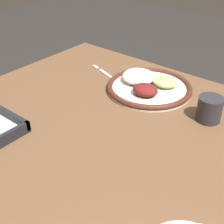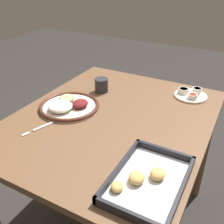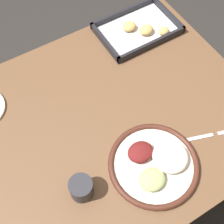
{
  "view_description": "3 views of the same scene",
  "coord_description": "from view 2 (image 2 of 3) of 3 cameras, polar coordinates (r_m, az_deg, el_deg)",
  "views": [
    {
      "loc": [
        -0.48,
        0.6,
        1.29
      ],
      "look_at": [
        0.01,
        0.0,
        0.8
      ],
      "focal_mm": 50.0,
      "sensor_mm": 36.0,
      "label": 1
    },
    {
      "loc": [
        0.93,
        0.5,
        1.4
      ],
      "look_at": [
        0.01,
        0.0,
        0.8
      ],
      "focal_mm": 42.0,
      "sensor_mm": 36.0,
      "label": 2
    },
    {
      "loc": [
        -0.28,
        -0.47,
        1.74
      ],
      "look_at": [
        0.01,
        0.0,
        0.8
      ],
      "focal_mm": 50.0,
      "sensor_mm": 36.0,
      "label": 3
    }
  ],
  "objects": [
    {
      "name": "saucer_plate",
      "position": [
        1.47,
        16.72,
        3.75
      ],
      "size": [
        0.17,
        0.17,
        0.04
      ],
      "color": "beige",
      "rests_on": "dining_table"
    },
    {
      "name": "baking_tray",
      "position": [
        0.89,
        7.64,
        -14.45
      ],
      "size": [
        0.33,
        0.23,
        0.04
      ],
      "color": "black",
      "rests_on": "dining_table"
    },
    {
      "name": "ground_plane",
      "position": [
        1.75,
        0.14,
        -23.0
      ],
      "size": [
        8.0,
        8.0,
        0.0
      ],
      "primitive_type": "plane",
      "color": "#282623"
    },
    {
      "name": "dining_table",
      "position": [
        1.3,
        0.17,
        -5.6
      ],
      "size": [
        1.06,
        0.87,
        0.77
      ],
      "color": "brown",
      "rests_on": "ground_plane"
    },
    {
      "name": "drinking_cup",
      "position": [
        1.46,
        -2.31,
        5.85
      ],
      "size": [
        0.07,
        0.07,
        0.08
      ],
      "color": "#28282D",
      "rests_on": "dining_table"
    },
    {
      "name": "fork",
      "position": [
        1.2,
        -14.23,
        -2.84
      ],
      "size": [
        0.2,
        0.08,
        0.0
      ],
      "rotation": [
        0.0,
        0.0,
        -0.32
      ],
      "color": "silver",
      "rests_on": "dining_table"
    },
    {
      "name": "dinner_plate",
      "position": [
        1.31,
        -9.44,
        1.37
      ],
      "size": [
        0.3,
        0.3,
        0.05
      ],
      "color": "beige",
      "rests_on": "dining_table"
    }
  ]
}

